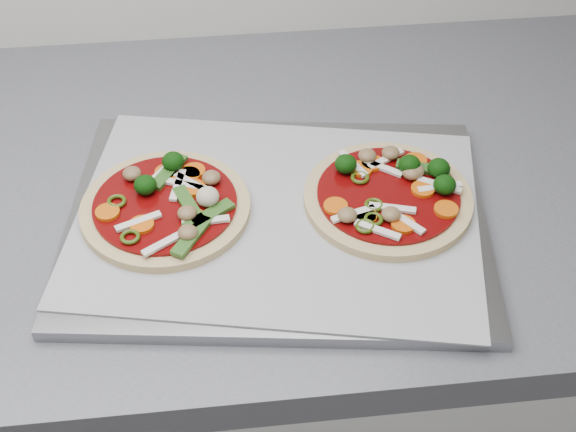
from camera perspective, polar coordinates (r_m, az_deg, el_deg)
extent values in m
cube|color=gray|center=(0.84, -0.76, -0.26)|extent=(0.47, 0.38, 0.01)
cube|color=#A5A4AA|center=(0.83, -0.77, 0.13)|extent=(0.47, 0.38, 0.00)
cylinder|color=tan|center=(0.84, -8.70, 0.56)|extent=(0.20, 0.20, 0.01)
cylinder|color=#69080A|center=(0.84, -8.75, 0.88)|extent=(0.17, 0.17, 0.00)
cube|color=silver|center=(0.85, -7.83, 2.19)|extent=(0.02, 0.05, 0.00)
cube|color=silver|center=(0.79, -8.80, -1.92)|extent=(0.04, 0.03, 0.00)
ellipsoid|color=brown|center=(0.81, -7.19, 0.21)|extent=(0.03, 0.03, 0.01)
cube|color=silver|center=(0.85, -6.82, 2.30)|extent=(0.04, 0.04, 0.00)
cylinder|color=orange|center=(0.87, -8.65, 3.09)|extent=(0.04, 0.04, 0.00)
cylinder|color=orange|center=(0.81, -6.70, -0.15)|extent=(0.03, 0.03, 0.00)
cylinder|color=orange|center=(0.83, -12.72, 0.26)|extent=(0.03, 0.03, 0.00)
cube|color=silver|center=(0.87, -9.23, 2.85)|extent=(0.03, 0.04, 0.00)
cube|color=#346020|center=(0.81, -5.66, 0.03)|extent=(0.06, 0.05, 0.00)
cube|color=#346020|center=(0.83, -7.08, 0.81)|extent=(0.03, 0.06, 0.00)
cylinder|color=orange|center=(0.85, -6.69, 1.98)|extent=(0.03, 0.03, 0.00)
ellipsoid|color=beige|center=(0.82, -5.74, 1.38)|extent=(0.03, 0.03, 0.02)
cylinder|color=orange|center=(0.87, -6.72, 3.20)|extent=(0.04, 0.04, 0.00)
ellipsoid|color=brown|center=(0.85, -5.48, 2.74)|extent=(0.02, 0.02, 0.01)
ellipsoid|color=brown|center=(0.87, -11.04, 2.98)|extent=(0.03, 0.03, 0.01)
cylinder|color=orange|center=(0.86, -7.08, 2.90)|extent=(0.03, 0.03, 0.00)
ellipsoid|color=#103B09|center=(0.85, -10.12, 2.19)|extent=(0.03, 0.03, 0.02)
cylinder|color=orange|center=(0.87, -8.23, 2.88)|extent=(0.03, 0.03, 0.00)
ellipsoid|color=brown|center=(0.79, -7.15, -1.17)|extent=(0.03, 0.03, 0.01)
ellipsoid|color=#103B09|center=(0.87, -8.18, 3.87)|extent=(0.03, 0.03, 0.02)
cylinder|color=orange|center=(0.81, -10.36, -0.61)|extent=(0.03, 0.03, 0.00)
cube|color=silver|center=(0.85, -7.40, 2.23)|extent=(0.05, 0.03, 0.00)
cube|color=silver|center=(0.82, -10.60, -0.39)|extent=(0.05, 0.03, 0.00)
torus|color=#33460C|center=(0.80, -11.17, -1.47)|extent=(0.03, 0.03, 0.00)
cube|color=silver|center=(0.81, -5.87, -0.36)|extent=(0.05, 0.01, 0.00)
torus|color=#33460C|center=(0.84, -12.09, 1.03)|extent=(0.02, 0.02, 0.00)
ellipsoid|color=brown|center=(0.83, -5.72, 1.53)|extent=(0.03, 0.03, 0.01)
cube|color=#346020|center=(0.87, -8.49, 3.14)|extent=(0.04, 0.06, 0.00)
cube|color=#346020|center=(0.79, -6.84, -1.43)|extent=(0.04, 0.06, 0.00)
cylinder|color=tan|center=(0.85, 7.11, 1.25)|extent=(0.22, 0.22, 0.01)
cylinder|color=#69080A|center=(0.85, 7.15, 1.57)|extent=(0.19, 0.19, 0.00)
cylinder|color=orange|center=(0.81, 5.48, -0.04)|extent=(0.03, 0.03, 0.00)
cube|color=silver|center=(0.88, 6.97, 4.02)|extent=(0.05, 0.03, 0.00)
ellipsoid|color=brown|center=(0.89, 7.31, 4.47)|extent=(0.03, 0.03, 0.01)
ellipsoid|color=#103B09|center=(0.87, 10.67, 3.38)|extent=(0.03, 0.03, 0.02)
torus|color=#33460C|center=(0.86, 5.14, 2.74)|extent=(0.03, 0.03, 0.00)
cylinder|color=orange|center=(0.83, 11.18, 0.46)|extent=(0.03, 0.03, 0.00)
ellipsoid|color=#103B09|center=(0.85, 11.08, 2.20)|extent=(0.03, 0.03, 0.02)
ellipsoid|color=brown|center=(0.86, 8.79, 3.05)|extent=(0.02, 0.02, 0.01)
cube|color=silver|center=(0.87, 4.63, 3.73)|extent=(0.03, 0.05, 0.00)
torus|color=#33460C|center=(0.80, 5.51, -0.73)|extent=(0.03, 0.03, 0.00)
cylinder|color=orange|center=(0.85, 9.57, 1.90)|extent=(0.03, 0.03, 0.00)
cube|color=silver|center=(0.81, 8.30, -0.33)|extent=(0.04, 0.04, 0.00)
cylinder|color=orange|center=(0.87, 5.22, 3.35)|extent=(0.03, 0.03, 0.00)
cylinder|color=orange|center=(0.81, 5.43, -0.04)|extent=(0.03, 0.03, 0.00)
ellipsoid|color=#103B09|center=(0.87, 8.63, 3.64)|extent=(0.03, 0.03, 0.02)
ellipsoid|color=brown|center=(0.88, 5.65, 4.30)|extent=(0.02, 0.02, 0.01)
cylinder|color=orange|center=(0.89, 9.06, 3.91)|extent=(0.03, 0.03, 0.00)
cube|color=silver|center=(0.81, 4.68, 0.16)|extent=(0.05, 0.02, 0.00)
cube|color=silver|center=(0.87, 6.70, 3.44)|extent=(0.04, 0.04, 0.00)
ellipsoid|color=#103B09|center=(0.86, 4.13, 3.71)|extent=(0.03, 0.03, 0.02)
cube|color=#346020|center=(0.88, 9.58, 3.36)|extent=(0.06, 0.03, 0.00)
ellipsoid|color=brown|center=(0.81, 4.24, 0.08)|extent=(0.03, 0.03, 0.01)
cylinder|color=orange|center=(0.81, 8.20, -0.59)|extent=(0.03, 0.03, 0.00)
torus|color=#33460C|center=(0.83, 6.13, 0.78)|extent=(0.02, 0.02, 0.00)
ellipsoid|color=brown|center=(0.81, 7.34, 0.12)|extent=(0.03, 0.03, 0.01)
cube|color=silver|center=(0.80, 6.39, -1.00)|extent=(0.04, 0.03, 0.00)
torus|color=#33460C|center=(0.81, 6.09, -0.24)|extent=(0.03, 0.03, 0.00)
ellipsoid|color=brown|center=(0.87, 9.04, 3.19)|extent=(0.02, 0.02, 0.01)
cylinder|color=orange|center=(0.88, 6.03, 3.76)|extent=(0.03, 0.03, 0.00)
cylinder|color=orange|center=(0.82, 3.40, 0.70)|extent=(0.03, 0.03, 0.00)
cube|color=silver|center=(0.82, 7.43, 0.56)|extent=(0.05, 0.02, 0.00)
cube|color=silver|center=(0.86, 10.71, 2.17)|extent=(0.05, 0.03, 0.00)
cube|color=silver|center=(0.86, 10.75, 2.01)|extent=(0.05, 0.01, 0.00)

